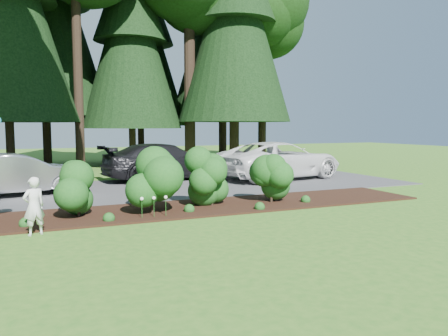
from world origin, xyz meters
name	(u,v)px	position (x,y,z in m)	size (l,w,h in m)	color
ground	(199,241)	(0.00, 0.00, 0.00)	(80.00, 80.00, 0.00)	#2B611B
mulch_bed	(157,211)	(0.00, 3.25, 0.03)	(16.00, 2.50, 0.05)	black
driveway	(127,190)	(0.00, 7.50, 0.01)	(22.00, 6.00, 0.03)	#38383A
shrub_row	(186,181)	(0.77, 3.14, 0.81)	(6.53, 1.60, 1.61)	#164A16
lily_cluster	(154,199)	(-0.30, 2.40, 0.50)	(0.69, 0.09, 0.57)	#164A16
car_silver_wagon	(20,174)	(-3.43, 7.61, 0.71)	(1.44, 4.13, 1.36)	#BABABF
car_white_suv	(279,160)	(6.66, 8.18, 0.82)	(2.63, 5.71, 1.59)	silver
car_dark_suv	(165,162)	(2.05, 9.80, 0.79)	(2.13, 5.24, 1.52)	black
child	(34,206)	(-3.00, 1.80, 0.62)	(0.45, 0.30, 1.23)	silver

